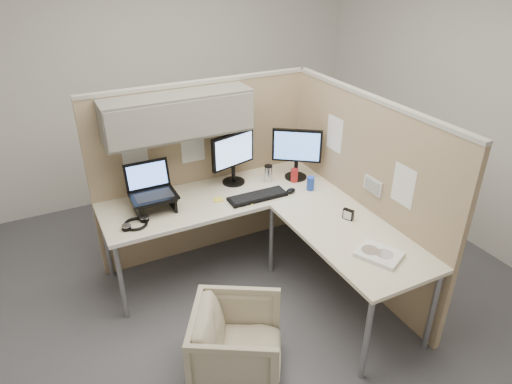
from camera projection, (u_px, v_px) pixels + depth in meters
name	position (u px, v px, depth m)	size (l,w,h in m)	color
ground	(259.00, 295.00, 3.85)	(4.50, 4.50, 0.00)	#46454C
partition_back	(193.00, 146.00, 3.90)	(2.00, 0.36, 1.63)	tan
partition_right	(359.00, 191.00, 3.77)	(0.07, 2.03, 1.63)	tan
desk	(266.00, 216.00, 3.67)	(2.00, 1.98, 0.73)	beige
office_chair	(237.00, 340.00, 3.02)	(0.57, 0.54, 0.59)	#C3B49B
monitor_left	(233.00, 154.00, 3.97)	(0.43, 0.20, 0.47)	black
monitor_right	(297.00, 150.00, 4.05)	(0.38, 0.28, 0.47)	black
laptop_station	(152.00, 194.00, 3.62)	(0.36, 0.31, 0.37)	black
keyboard	(258.00, 197.00, 3.84)	(0.50, 0.17, 0.02)	black
mouse	(291.00, 191.00, 3.92)	(0.10, 0.06, 0.04)	black
travel_mug	(268.00, 173.00, 4.08)	(0.07, 0.07, 0.15)	silver
soda_can_green	(311.00, 183.00, 3.95)	(0.07, 0.07, 0.12)	#1E3FA5
soda_can_silver	(294.00, 175.00, 4.09)	(0.07, 0.07, 0.12)	#B21E1E
sticky_note_b	(248.00, 202.00, 3.77)	(0.08, 0.08, 0.01)	yellow
sticky_note_d	(218.00, 200.00, 3.81)	(0.08, 0.08, 0.01)	yellow
headphones	(136.00, 224.00, 3.46)	(0.24, 0.24, 0.03)	black
paper_stack	(379.00, 254.00, 3.12)	(0.33, 0.36, 0.03)	white
desk_clock	(348.00, 214.00, 3.53)	(0.07, 0.09, 0.08)	black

